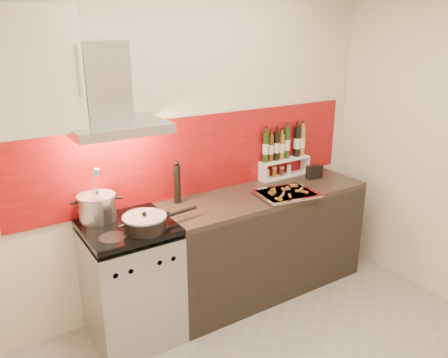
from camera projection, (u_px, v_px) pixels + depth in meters
back_wall at (193, 146)px, 3.47m from camera, size 3.40×0.02×2.60m
backsplash at (200, 155)px, 3.51m from camera, size 3.00×0.02×0.64m
range_stove at (132, 283)px, 3.15m from camera, size 0.60×0.60×0.91m
counter at (263, 241)px, 3.76m from camera, size 1.80×0.60×0.90m
range_hood at (110, 100)px, 2.84m from camera, size 0.62×0.50×0.61m
upper_cabinet at (13, 71)px, 2.48m from camera, size 0.70×0.35×0.72m
stock_pot at (97, 208)px, 3.03m from camera, size 0.26×0.26×0.22m
saute_pan at (146, 223)px, 2.89m from camera, size 0.56×0.29×0.13m
utensil_jar at (96, 208)px, 2.95m from camera, size 0.09×0.14×0.43m
pepper_mill at (177, 182)px, 3.35m from camera, size 0.05×0.05×0.34m
step_shelf at (284, 154)px, 3.94m from camera, size 0.52×0.14×0.45m
caddy_box at (314, 172)px, 3.93m from camera, size 0.15×0.08×0.12m
baking_tray at (286, 193)px, 3.54m from camera, size 0.52×0.43×0.03m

